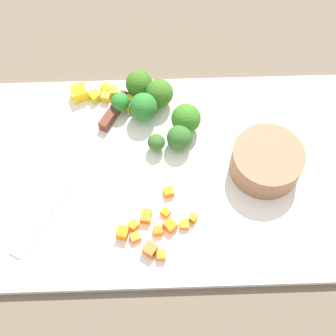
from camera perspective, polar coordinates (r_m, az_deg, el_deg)
The scene contains 29 objects.
ground_plane at distance 0.68m, azimuth -0.00°, elevation -0.87°, with size 4.00×4.00×0.00m, color brown.
cutting_board at distance 0.68m, azimuth -0.00°, elevation -0.63°, with size 0.55×0.33×0.01m, color white.
prep_bowl at distance 0.67m, azimuth 11.88°, elevation 0.82°, with size 0.10×0.10×0.04m, color #986749.
chef_knife at distance 0.70m, azimuth -9.10°, elevation 3.13°, with size 0.16×0.26×0.02m.
carrot_dice_0 at distance 0.63m, azimuth -4.00°, elevation -8.38°, with size 0.01×0.01×0.01m, color orange.
carrot_dice_1 at distance 0.64m, azimuth 2.02°, elevation -6.87°, with size 0.01×0.01×0.01m, color orange.
carrot_dice_2 at distance 0.64m, azimuth -4.22°, elevation -6.96°, with size 0.01×0.01×0.01m, color orange.
carrot_dice_3 at distance 0.64m, azimuth -2.67°, elevation -5.91°, with size 0.02×0.01×0.01m, color orange.
carrot_dice_4 at distance 0.62m, azimuth -0.83°, elevation -10.50°, with size 0.01×0.01×0.01m, color orange.
carrot_dice_5 at distance 0.65m, azimuth 0.10°, elevation -2.90°, with size 0.01×0.01×0.01m, color orange.
carrot_dice_6 at distance 0.64m, azimuth 3.07°, elevation -6.10°, with size 0.01×0.01×0.01m, color orange.
carrot_dice_7 at distance 0.63m, azimuth -1.23°, elevation -7.63°, with size 0.01×0.01×0.01m, color orange.
carrot_dice_8 at distance 0.63m, azimuth 0.67°, elevation -6.98°, with size 0.01×0.02×0.01m, color orange.
carrot_dice_9 at distance 0.64m, azimuth -0.32°, elevation -5.42°, with size 0.01×0.01×0.01m, color orange.
carrot_dice_10 at distance 0.63m, azimuth -5.54°, elevation -7.83°, with size 0.02×0.02×0.02m, color orange.
carrot_dice_11 at distance 0.62m, azimuth -2.20°, elevation -9.84°, with size 0.02×0.02×0.02m, color orange.
pepper_dice_0 at distance 0.75m, azimuth -10.73°, elevation 8.95°, with size 0.02×0.02×0.02m, color yellow.
pepper_dice_1 at distance 0.74m, azimuth -8.85°, elevation 8.63°, with size 0.02×0.02×0.01m, color yellow.
pepper_dice_2 at distance 0.73m, azimuth -4.76°, elevation 7.81°, with size 0.02×0.02×0.02m, color yellow.
pepper_dice_3 at distance 0.74m, azimuth -7.54°, elevation 8.55°, with size 0.01×0.01×0.01m, color yellow.
pepper_dice_4 at distance 0.75m, azimuth -6.60°, elevation 9.19°, with size 0.01×0.02×0.01m, color yellow.
pepper_dice_5 at distance 0.75m, azimuth -7.56°, elevation 9.47°, with size 0.02×0.01×0.01m, color yellow.
broccoli_floret_0 at distance 0.68m, azimuth -1.43°, elevation 3.11°, with size 0.03×0.03×0.03m.
broccoli_floret_1 at distance 0.72m, azimuth -5.80°, elevation 7.98°, with size 0.03×0.03×0.04m.
broccoli_floret_2 at distance 0.72m, azimuth -1.07°, elevation 9.07°, with size 0.04×0.04×0.05m.
broccoli_floret_3 at distance 0.70m, azimuth -3.00°, elevation 7.43°, with size 0.04×0.04×0.05m.
broccoli_floret_4 at distance 0.69m, azimuth 2.21°, elevation 6.01°, with size 0.04×0.04×0.05m.
broccoli_floret_5 at distance 0.68m, azimuth 1.40°, elevation 3.70°, with size 0.04×0.04×0.04m.
broccoli_floret_6 at distance 0.73m, azimuth -3.53°, elevation 10.14°, with size 0.04×0.04×0.05m.
Camera 1 is at (-0.01, -0.31, 0.61)m, focal length 50.16 mm.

